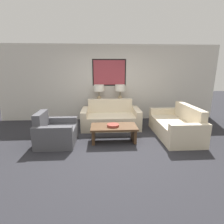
{
  "coord_description": "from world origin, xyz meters",
  "views": [
    {
      "loc": [
        -0.28,
        -3.88,
        1.86
      ],
      "look_at": [
        0.01,
        0.88,
        0.65
      ],
      "focal_mm": 28.0,
      "sensor_mm": 36.0,
      "label": 1
    }
  ],
  "objects_px": {
    "couch_by_back_wall": "(111,119)",
    "decorative_bowl": "(113,125)",
    "couch_by_side": "(176,126)",
    "table_lamp_right": "(120,89)",
    "armchair_near_back_wall": "(55,133)",
    "coffee_table": "(114,130)",
    "table_lamp_left": "(99,89)",
    "console_table": "(110,111)"
  },
  "relations": [
    {
      "from": "table_lamp_left",
      "to": "couch_by_back_wall",
      "type": "xyz_separation_m",
      "value": [
        0.37,
        -0.72,
        -0.85
      ]
    },
    {
      "from": "table_lamp_right",
      "to": "couch_by_back_wall",
      "type": "height_order",
      "value": "table_lamp_right"
    },
    {
      "from": "table_lamp_left",
      "to": "table_lamp_right",
      "type": "distance_m",
      "value": 0.74
    },
    {
      "from": "table_lamp_right",
      "to": "armchair_near_back_wall",
      "type": "relative_size",
      "value": 0.6
    },
    {
      "from": "table_lamp_left",
      "to": "coffee_table",
      "type": "bearing_deg",
      "value": -77.92
    },
    {
      "from": "couch_by_side",
      "to": "coffee_table",
      "type": "relative_size",
      "value": 1.54
    },
    {
      "from": "coffee_table",
      "to": "decorative_bowl",
      "type": "height_order",
      "value": "decorative_bowl"
    },
    {
      "from": "couch_by_back_wall",
      "to": "decorative_bowl",
      "type": "distance_m",
      "value": 1.15
    },
    {
      "from": "couch_by_back_wall",
      "to": "coffee_table",
      "type": "height_order",
      "value": "couch_by_back_wall"
    },
    {
      "from": "coffee_table",
      "to": "decorative_bowl",
      "type": "xyz_separation_m",
      "value": [
        -0.02,
        -0.04,
        0.14
      ]
    },
    {
      "from": "table_lamp_right",
      "to": "couch_by_side",
      "type": "bearing_deg",
      "value": -48.08
    },
    {
      "from": "table_lamp_left",
      "to": "coffee_table",
      "type": "relative_size",
      "value": 0.48
    },
    {
      "from": "coffee_table",
      "to": "couch_by_back_wall",
      "type": "bearing_deg",
      "value": 91.08
    },
    {
      "from": "armchair_near_back_wall",
      "to": "console_table",
      "type": "bearing_deg",
      "value": 52.31
    },
    {
      "from": "coffee_table",
      "to": "armchair_near_back_wall",
      "type": "relative_size",
      "value": 1.24
    },
    {
      "from": "couch_by_back_wall",
      "to": "couch_by_side",
      "type": "distance_m",
      "value": 1.97
    },
    {
      "from": "console_table",
      "to": "coffee_table",
      "type": "xyz_separation_m",
      "value": [
        0.02,
        -1.82,
        -0.06
      ]
    },
    {
      "from": "table_lamp_left",
      "to": "table_lamp_right",
      "type": "bearing_deg",
      "value": 0.0
    },
    {
      "from": "console_table",
      "to": "couch_by_side",
      "type": "bearing_deg",
      "value": -41.43
    },
    {
      "from": "console_table",
      "to": "couch_by_side",
      "type": "height_order",
      "value": "couch_by_side"
    },
    {
      "from": "table_lamp_right",
      "to": "coffee_table",
      "type": "xyz_separation_m",
      "value": [
        -0.35,
        -1.82,
        -0.83
      ]
    },
    {
      "from": "couch_by_side",
      "to": "couch_by_back_wall",
      "type": "bearing_deg",
      "value": 154.44
    },
    {
      "from": "table_lamp_left",
      "to": "armchair_near_back_wall",
      "type": "height_order",
      "value": "table_lamp_left"
    },
    {
      "from": "console_table",
      "to": "coffee_table",
      "type": "relative_size",
      "value": 1.12
    },
    {
      "from": "console_table",
      "to": "couch_by_back_wall",
      "type": "xyz_separation_m",
      "value": [
        0.0,
        -0.72,
        -0.07
      ]
    },
    {
      "from": "armchair_near_back_wall",
      "to": "couch_by_side",
      "type": "bearing_deg",
      "value": 5.46
    },
    {
      "from": "couch_by_back_wall",
      "to": "armchair_near_back_wall",
      "type": "relative_size",
      "value": 1.91
    },
    {
      "from": "console_table",
      "to": "armchair_near_back_wall",
      "type": "xyz_separation_m",
      "value": [
        -1.45,
        -1.88,
        -0.09
      ]
    },
    {
      "from": "table_lamp_left",
      "to": "couch_by_side",
      "type": "height_order",
      "value": "table_lamp_left"
    },
    {
      "from": "console_table",
      "to": "table_lamp_left",
      "type": "xyz_separation_m",
      "value": [
        -0.37,
        0.0,
        0.77
      ]
    },
    {
      "from": "table_lamp_left",
      "to": "decorative_bowl",
      "type": "height_order",
      "value": "table_lamp_left"
    },
    {
      "from": "coffee_table",
      "to": "console_table",
      "type": "bearing_deg",
      "value": 90.66
    },
    {
      "from": "console_table",
      "to": "couch_by_side",
      "type": "relative_size",
      "value": 0.73
    },
    {
      "from": "couch_by_side",
      "to": "coffee_table",
      "type": "distance_m",
      "value": 1.78
    },
    {
      "from": "table_lamp_right",
      "to": "couch_by_back_wall",
      "type": "relative_size",
      "value": 0.32
    },
    {
      "from": "console_table",
      "to": "couch_by_back_wall",
      "type": "height_order",
      "value": "couch_by_back_wall"
    },
    {
      "from": "couch_by_back_wall",
      "to": "coffee_table",
      "type": "bearing_deg",
      "value": -88.92
    },
    {
      "from": "couch_by_side",
      "to": "decorative_bowl",
      "type": "bearing_deg",
      "value": -170.61
    },
    {
      "from": "couch_by_back_wall",
      "to": "coffee_table",
      "type": "distance_m",
      "value": 1.1
    },
    {
      "from": "coffee_table",
      "to": "armchair_near_back_wall",
      "type": "distance_m",
      "value": 1.47
    },
    {
      "from": "decorative_bowl",
      "to": "armchair_near_back_wall",
      "type": "height_order",
      "value": "armchair_near_back_wall"
    },
    {
      "from": "couch_by_side",
      "to": "decorative_bowl",
      "type": "distance_m",
      "value": 1.81
    }
  ]
}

